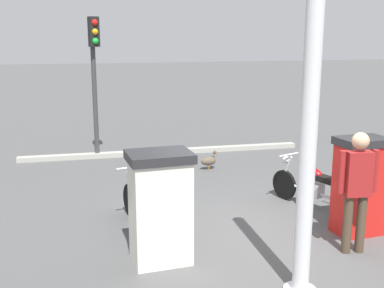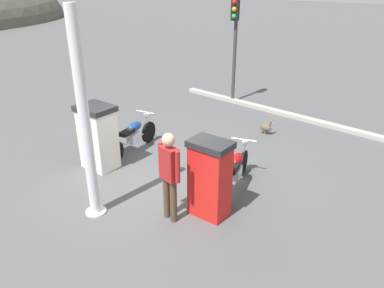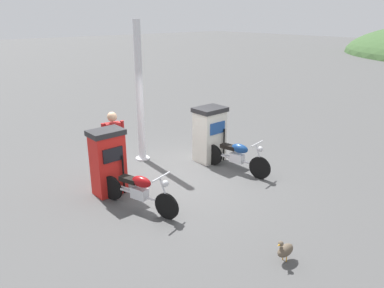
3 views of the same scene
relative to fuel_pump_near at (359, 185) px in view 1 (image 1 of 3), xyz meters
The scene contains 10 objects.
ground_plane 1.82m from the fuel_pump_near, 75.78° to the left, with size 120.00×120.00×0.00m, color #4C4C4C.
fuel_pump_near is the anchor object (origin of this frame).
fuel_pump_far 3.18m from the fuel_pump_near, 90.00° to the left, with size 0.70×0.85×1.54m.
motorcycle_near_pump 1.16m from the fuel_pump_near, ahead, with size 2.02×0.78×0.92m.
motorcycle_far_pump 3.34m from the fuel_pump_near, 71.18° to the left, with size 2.03×0.61×0.93m.
attendant_person 0.79m from the fuel_pump_near, 139.70° to the left, with size 0.28×0.58×1.76m.
wandering_duck 4.36m from the fuel_pump_near, 12.96° to the left, with size 0.19×0.45×0.46m.
roadside_traffic_light 7.19m from the fuel_pump_near, 28.41° to the left, with size 0.39×0.28×3.55m.
canopy_support_pole 2.45m from the fuel_pump_near, 126.62° to the left, with size 0.40×0.40×3.85m.
road_edge_kerb 6.29m from the fuel_pump_near, 14.73° to the left, with size 0.81×7.51×0.12m.
Camera 1 is at (-6.22, 2.99, 2.97)m, focal length 43.67 mm.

